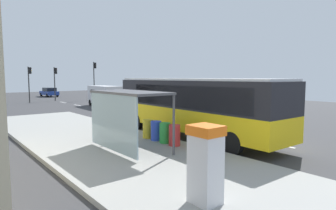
{
  "coord_description": "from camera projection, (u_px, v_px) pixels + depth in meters",
  "views": [
    {
      "loc": [
        -12.44,
        -8.41,
        3.27
      ],
      "look_at": [
        -1.0,
        5.69,
        1.5
      ],
      "focal_mm": 30.48,
      "sensor_mm": 36.0,
      "label": 1
    }
  ],
  "objects": [
    {
      "name": "recycling_bin_red",
      "position": [
        175.0,
        135.0,
        12.91
      ],
      "size": [
        0.52,
        0.52,
        0.95
      ],
      "primitive_type": "cylinder",
      "color": "red",
      "rests_on": "sidewalk_platform"
    },
    {
      "name": "recycling_bin_blue",
      "position": [
        156.0,
        131.0,
        13.99
      ],
      "size": [
        0.52,
        0.52,
        0.95
      ],
      "primitive_type": "cylinder",
      "color": "blue",
      "rests_on": "sidewalk_platform"
    },
    {
      "name": "ticket_machine",
      "position": [
        205.0,
        164.0,
        6.93
      ],
      "size": [
        0.66,
        0.76,
        1.94
      ],
      "color": "silver",
      "rests_on": "sidewalk_platform"
    },
    {
      "name": "lane_stripe_seg_3",
      "position": [
        153.0,
        120.0,
        21.73
      ],
      "size": [
        0.16,
        2.2,
        0.01
      ],
      "primitive_type": "cube",
      "color": "silver",
      "rests_on": "ground"
    },
    {
      "name": "lane_stripe_seg_4",
      "position": [
        121.0,
        114.0,
        25.59
      ],
      "size": [
        0.16,
        2.2,
        0.01
      ],
      "primitive_type": "cube",
      "color": "silver",
      "rests_on": "ground"
    },
    {
      "name": "traffic_light_far_side",
      "position": [
        29.0,
        79.0,
        36.72
      ],
      "size": [
        0.49,
        0.28,
        4.63
      ],
      "color": "#2D2D2D",
      "rests_on": "ground"
    },
    {
      "name": "lane_stripe_seg_1",
      "position": [
        273.0,
        144.0,
        14.0
      ],
      "size": [
        0.16,
        2.2,
        0.01
      ],
      "primitive_type": "cube",
      "color": "silver",
      "rests_on": "ground"
    },
    {
      "name": "bus",
      "position": [
        192.0,
        104.0,
        15.46
      ],
      "size": [
        2.74,
        11.06,
        3.21
      ],
      "color": "yellow",
      "rests_on": "ground"
    },
    {
      "name": "lane_stripe_seg_7",
      "position": [
        63.0,
        102.0,
        37.19
      ],
      "size": [
        0.16,
        2.2,
        0.01
      ],
      "primitive_type": "cube",
      "color": "silver",
      "rests_on": "ground"
    },
    {
      "name": "lane_stripe_seg_2",
      "position": [
        200.0,
        129.0,
        17.86
      ],
      "size": [
        0.16,
        2.2,
        0.01
      ],
      "primitive_type": "cube",
      "color": "silver",
      "rests_on": "ground"
    },
    {
      "name": "recycling_bin_yellow",
      "position": [
        148.0,
        129.0,
        14.53
      ],
      "size": [
        0.52,
        0.52,
        0.95
      ],
      "primitive_type": "cylinder",
      "color": "yellow",
      "rests_on": "sidewalk_platform"
    },
    {
      "name": "recycling_bin_green",
      "position": [
        165.0,
        133.0,
        13.45
      ],
      "size": [
        0.52,
        0.52,
        0.95
      ],
      "primitive_type": "cylinder",
      "color": "green",
      "rests_on": "sidewalk_platform"
    },
    {
      "name": "sidewalk_platform",
      "position": [
        124.0,
        152.0,
        12.14
      ],
      "size": [
        6.2,
        30.0,
        0.18
      ],
      "primitive_type": "cube",
      "color": "#999993",
      "rests_on": "ground"
    },
    {
      "name": "white_van",
      "position": [
        105.0,
        94.0,
        32.08
      ],
      "size": [
        2.25,
        5.29,
        2.3
      ],
      "color": "silver",
      "rests_on": "ground"
    },
    {
      "name": "bus_shelter",
      "position": [
        123.0,
        105.0,
        11.93
      ],
      "size": [
        1.8,
        4.0,
        2.5
      ],
      "color": "#4C4C51",
      "rests_on": "sidewalk_platform"
    },
    {
      "name": "lane_stripe_seg_6",
      "position": [
        78.0,
        105.0,
        33.32
      ],
      "size": [
        0.16,
        2.2,
        0.01
      ],
      "primitive_type": "cube",
      "color": "silver",
      "rests_on": "ground"
    },
    {
      "name": "sedan_near",
      "position": [
        49.0,
        92.0,
        48.26
      ],
      "size": [
        2.02,
        4.48,
        1.52
      ],
      "color": "navy",
      "rests_on": "ground"
    },
    {
      "name": "traffic_light_median",
      "position": [
        55.0,
        78.0,
        39.53
      ],
      "size": [
        0.49,
        0.28,
        4.65
      ],
      "color": "#2D2D2D",
      "rests_on": "ground"
    },
    {
      "name": "ground_plane",
      "position": [
        118.0,
        114.0,
        25.44
      ],
      "size": [
        56.0,
        92.0,
        0.04
      ],
      "primitive_type": "cube",
      "color": "#38383A"
    },
    {
      "name": "traffic_light_near_side",
      "position": [
        95.0,
        75.0,
        41.44
      ],
      "size": [
        0.49,
        0.28,
        5.48
      ],
      "color": "#2D2D2D",
      "rests_on": "ground"
    },
    {
      "name": "lane_stripe_seg_5",
      "position": [
        96.0,
        109.0,
        29.46
      ],
      "size": [
        0.16,
        2.2,
        0.01
      ],
      "primitive_type": "cube",
      "color": "silver",
      "rests_on": "ground"
    }
  ]
}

